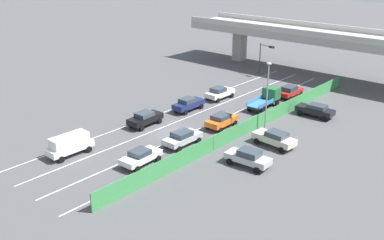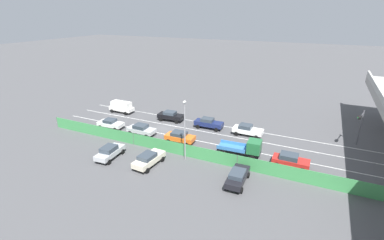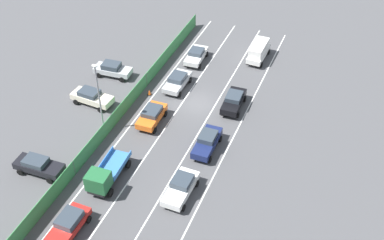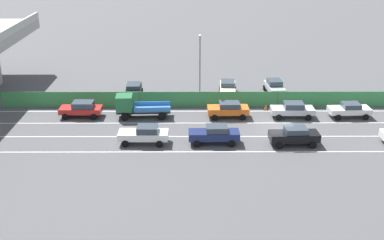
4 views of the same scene
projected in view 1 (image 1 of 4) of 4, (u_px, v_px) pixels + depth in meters
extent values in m
plane|color=#4C4C4F|center=(173.00, 132.00, 49.18)|extent=(300.00, 300.00, 0.00)
cube|color=silver|center=(179.00, 107.00, 56.99)|extent=(0.14, 49.19, 0.01)
cube|color=silver|center=(199.00, 113.00, 54.85)|extent=(0.14, 49.19, 0.01)
cube|color=silver|center=(221.00, 119.00, 52.71)|extent=(0.14, 49.19, 0.01)
cube|color=silver|center=(244.00, 127.00, 50.57)|extent=(0.14, 49.19, 0.01)
cube|color=#A09E99|center=(315.00, 36.00, 70.07)|extent=(45.77, 8.41, 1.20)
cube|color=#B2B2AD|center=(303.00, 33.00, 66.87)|extent=(45.77, 0.30, 0.90)
cube|color=#B2B2AD|center=(326.00, 26.00, 72.51)|extent=(45.77, 0.30, 0.90)
cube|color=#A09E99|center=(240.00, 45.00, 80.36)|extent=(1.93, 1.93, 5.68)
cube|color=#3D8E4C|center=(255.00, 123.00, 49.34)|extent=(0.06, 45.19, 1.72)
cylinder|color=#4C514C|center=(91.00, 203.00, 33.57)|extent=(0.10, 0.10, 1.72)
cylinder|color=#4C514C|center=(213.00, 143.00, 44.08)|extent=(0.10, 0.10, 1.72)
cylinder|color=#4C514C|center=(289.00, 106.00, 54.60)|extent=(0.10, 0.10, 1.72)
cylinder|color=#4C514C|center=(340.00, 81.00, 65.12)|extent=(0.10, 0.10, 1.72)
cube|color=white|center=(220.00, 93.00, 59.87)|extent=(1.92, 4.53, 0.63)
cube|color=#333D47|center=(218.00, 90.00, 59.39)|extent=(1.65, 1.87, 0.55)
cylinder|color=black|center=(222.00, 93.00, 61.67)|extent=(0.23, 0.64, 0.64)
cylinder|color=black|center=(232.00, 95.00, 60.51)|extent=(0.23, 0.64, 0.64)
cylinder|color=black|center=(208.00, 98.00, 59.57)|extent=(0.23, 0.64, 0.64)
cylinder|color=black|center=(218.00, 100.00, 58.41)|extent=(0.23, 0.64, 0.64)
cube|color=silver|center=(141.00, 157.00, 41.35)|extent=(2.03, 4.31, 0.56)
cube|color=#333D47|center=(140.00, 153.00, 41.08)|extent=(1.67, 1.82, 0.48)
cylinder|color=black|center=(145.00, 154.00, 43.08)|extent=(0.25, 0.65, 0.64)
cylinder|color=black|center=(158.00, 159.00, 42.04)|extent=(0.25, 0.65, 0.64)
cylinder|color=black|center=(124.00, 164.00, 40.98)|extent=(0.25, 0.65, 0.64)
cylinder|color=black|center=(137.00, 169.00, 39.94)|extent=(0.25, 0.65, 0.64)
cube|color=navy|center=(189.00, 104.00, 55.43)|extent=(1.77, 4.61, 0.69)
cube|color=#333D47|center=(187.00, 100.00, 55.03)|extent=(1.53, 1.92, 0.52)
cylinder|color=black|center=(192.00, 104.00, 57.23)|extent=(0.23, 0.64, 0.64)
cylinder|color=black|center=(201.00, 106.00, 56.20)|extent=(0.23, 0.64, 0.64)
cylinder|color=black|center=(176.00, 110.00, 55.03)|extent=(0.23, 0.64, 0.64)
cylinder|color=black|center=(186.00, 113.00, 53.99)|extent=(0.23, 0.64, 0.64)
cube|color=orange|center=(222.00, 121.00, 50.09)|extent=(1.94, 4.25, 0.65)
cube|color=#333D47|center=(221.00, 116.00, 49.78)|extent=(1.67, 2.13, 0.49)
cylinder|color=black|center=(222.00, 119.00, 51.83)|extent=(0.24, 0.65, 0.64)
cylinder|color=black|center=(235.00, 123.00, 50.74)|extent=(0.24, 0.65, 0.64)
cylinder|color=black|center=(208.00, 126.00, 49.79)|extent=(0.24, 0.65, 0.64)
cylinder|color=black|center=(221.00, 130.00, 48.70)|extent=(0.24, 0.65, 0.64)
cube|color=red|center=(290.00, 92.00, 60.57)|extent=(1.87, 4.30, 0.55)
cube|color=#333D47|center=(289.00, 88.00, 60.17)|extent=(1.64, 2.11, 0.60)
cylinder|color=black|center=(289.00, 91.00, 62.31)|extent=(0.23, 0.64, 0.64)
cylinder|color=black|center=(301.00, 94.00, 61.16)|extent=(0.23, 0.64, 0.64)
cylinder|color=black|center=(279.00, 96.00, 60.29)|extent=(0.23, 0.64, 0.64)
cylinder|color=black|center=(290.00, 99.00, 59.14)|extent=(0.23, 0.64, 0.64)
cube|color=silver|center=(70.00, 147.00, 43.29)|extent=(1.81, 4.69, 0.64)
cube|color=silver|center=(69.00, 140.00, 42.99)|extent=(1.59, 3.85, 0.98)
cylinder|color=black|center=(79.00, 145.00, 45.09)|extent=(0.23, 0.64, 0.64)
cylinder|color=black|center=(89.00, 149.00, 44.01)|extent=(0.23, 0.64, 0.64)
cylinder|color=black|center=(52.00, 154.00, 42.92)|extent=(0.23, 0.64, 0.64)
cylinder|color=black|center=(61.00, 160.00, 41.83)|extent=(0.23, 0.64, 0.64)
cube|color=black|center=(145.00, 119.00, 50.62)|extent=(1.99, 4.50, 0.70)
cube|color=#333D47|center=(144.00, 114.00, 50.32)|extent=(1.65, 2.03, 0.48)
cylinder|color=black|center=(149.00, 118.00, 52.41)|extent=(0.25, 0.65, 0.64)
cylinder|color=black|center=(160.00, 121.00, 51.38)|extent=(0.25, 0.65, 0.64)
cylinder|color=black|center=(131.00, 125.00, 50.22)|extent=(0.25, 0.65, 0.64)
cylinder|color=black|center=(142.00, 128.00, 49.19)|extent=(0.25, 0.65, 0.64)
cube|color=#B7BABC|center=(183.00, 138.00, 45.48)|extent=(1.88, 4.41, 0.57)
cube|color=#333D47|center=(182.00, 134.00, 45.21)|extent=(1.64, 1.97, 0.55)
cylinder|color=black|center=(186.00, 136.00, 47.25)|extent=(0.23, 0.64, 0.64)
cylinder|color=black|center=(199.00, 140.00, 46.10)|extent=(0.23, 0.64, 0.64)
cylinder|color=black|center=(166.00, 144.00, 45.19)|extent=(0.23, 0.64, 0.64)
cylinder|color=black|center=(179.00, 149.00, 44.04)|extent=(0.23, 0.64, 0.64)
cube|color=black|center=(264.00, 103.00, 56.13)|extent=(1.81, 5.60, 0.25)
cube|color=#236638|center=(271.00, 93.00, 57.21)|extent=(2.01, 1.75, 1.54)
cube|color=#3875BC|center=(260.00, 104.00, 55.41)|extent=(2.11, 3.81, 0.10)
cube|color=#3875BC|center=(254.00, 100.00, 55.86)|extent=(0.26, 3.72, 0.47)
cube|color=#3875BC|center=(267.00, 103.00, 54.79)|extent=(0.26, 3.72, 0.47)
cylinder|color=black|center=(264.00, 100.00, 58.18)|extent=(0.30, 0.81, 0.80)
cylinder|color=black|center=(277.00, 103.00, 57.05)|extent=(0.30, 0.81, 0.80)
cylinder|color=black|center=(249.00, 108.00, 55.44)|extent=(0.30, 0.81, 0.80)
cylinder|color=black|center=(263.00, 111.00, 54.32)|extent=(0.30, 0.81, 0.80)
cube|color=#B2B5B7|center=(248.00, 158.00, 41.06)|extent=(4.44, 2.05, 0.60)
cube|color=#333D47|center=(249.00, 153.00, 40.76)|extent=(2.09, 1.67, 0.59)
cylinder|color=black|center=(230.00, 162.00, 41.41)|extent=(0.65, 0.26, 0.64)
cylinder|color=black|center=(239.00, 155.00, 42.70)|extent=(0.65, 0.26, 0.64)
cylinder|color=black|center=(257.00, 171.00, 39.74)|extent=(0.65, 0.26, 0.64)
cylinder|color=black|center=(266.00, 164.00, 41.04)|extent=(0.65, 0.26, 0.64)
cube|color=beige|center=(274.00, 139.00, 45.27)|extent=(4.69, 2.10, 0.67)
cube|color=#333D47|center=(277.00, 134.00, 44.85)|extent=(2.21, 1.71, 0.50)
cylinder|color=black|center=(257.00, 141.00, 45.90)|extent=(0.65, 0.26, 0.64)
cylinder|color=black|center=(267.00, 136.00, 47.06)|extent=(0.65, 0.26, 0.64)
cylinder|color=black|center=(281.00, 150.00, 43.83)|extent=(0.65, 0.26, 0.64)
cylinder|color=black|center=(291.00, 145.00, 44.99)|extent=(0.65, 0.26, 0.64)
cube|color=black|center=(315.00, 110.00, 53.39)|extent=(4.65, 1.84, 0.65)
cube|color=#333D47|center=(317.00, 106.00, 53.03)|extent=(2.17, 1.57, 0.47)
cylinder|color=black|center=(300.00, 113.00, 53.89)|extent=(0.65, 0.24, 0.64)
cylinder|color=black|center=(306.00, 109.00, 55.11)|extent=(0.65, 0.24, 0.64)
cylinder|color=black|center=(324.00, 119.00, 52.02)|extent=(0.65, 0.24, 0.64)
cylinder|color=black|center=(330.00, 115.00, 53.25)|extent=(0.65, 0.24, 0.64)
cylinder|color=#47474C|center=(260.00, 58.00, 71.55)|extent=(0.18, 0.18, 5.19)
cylinder|color=#47474C|center=(267.00, 46.00, 69.63)|extent=(2.76, 0.80, 0.12)
cube|color=black|center=(272.00, 47.00, 68.77)|extent=(1.00, 0.51, 0.32)
sphere|color=#390706|center=(270.00, 47.00, 68.91)|extent=(0.20, 0.20, 0.20)
sphere|color=#3B2806|center=(271.00, 47.00, 68.68)|extent=(0.20, 0.20, 0.20)
sphere|color=green|center=(272.00, 48.00, 68.45)|extent=(0.20, 0.20, 0.20)
cylinder|color=gray|center=(267.00, 98.00, 48.49)|extent=(0.16, 0.16, 7.49)
ellipsoid|color=silver|center=(269.00, 64.00, 47.07)|extent=(0.60, 0.36, 0.28)
cone|color=orange|center=(214.00, 141.00, 45.86)|extent=(0.36, 0.36, 0.67)
cube|color=black|center=(214.00, 144.00, 45.97)|extent=(0.47, 0.47, 0.03)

